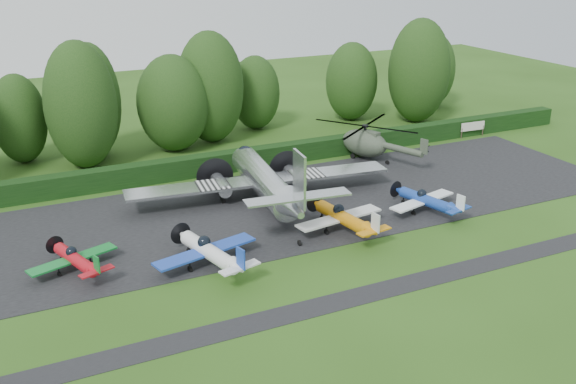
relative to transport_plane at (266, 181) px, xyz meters
name	(u,v)px	position (x,y,z in m)	size (l,w,h in m)	color
ground	(306,261)	(-1.71, -11.19, -2.15)	(160.00, 160.00, 0.00)	#284A14
apron	(253,212)	(-1.71, -1.19, -2.14)	(70.00, 18.00, 0.01)	black
taxiway_verge	(347,299)	(-1.71, -17.19, -2.14)	(70.00, 2.00, 0.00)	black
hedgerow	(212,173)	(-1.71, 9.81, -2.15)	(90.00, 1.60, 2.00)	black
transport_plane	(266,181)	(0.00, 0.00, 0.00)	(24.01, 18.41, 7.69)	silver
light_plane_red	(76,259)	(-17.03, -5.83, -1.12)	(6.38, 6.71, 2.45)	#B1101A
light_plane_white	(209,251)	(-8.33, -9.15, -0.88)	(7.88, 8.28, 3.03)	white
light_plane_orange	(343,218)	(3.26, -7.97, -0.91)	(7.71, 8.11, 2.96)	orange
light_plane_blue	(427,200)	(11.67, -7.56, -1.03)	(6.94, 7.30, 2.67)	#193C97
helicopter	(365,141)	(14.62, 7.28, -0.16)	(11.46, 13.42, 3.69)	#384333
sign_board	(473,127)	(30.52, 8.77, -0.91)	(3.26, 0.12, 1.83)	#3F3326
tree_0	(255,93)	(8.72, 23.29, 2.36)	(6.01, 6.01, 9.03)	black
tree_1	(419,71)	(28.71, 17.57, 4.38)	(7.73, 7.73, 13.07)	black
tree_4	(352,81)	(21.59, 22.07, 2.84)	(6.62, 6.62, 9.99)	black
tree_5	(210,88)	(2.00, 20.28, 4.18)	(7.57, 7.57, 12.68)	black
tree_6	(173,103)	(-2.77, 18.94, 3.15)	(7.81, 7.81, 10.61)	black
tree_7	(19,119)	(-18.32, 21.57, 2.52)	(5.53, 5.53, 9.36)	black
tree_8	(81,106)	(-12.63, 17.13, 4.32)	(7.15, 7.15, 12.95)	black
tree_9	(432,70)	(35.47, 23.65, 2.92)	(6.34, 6.34, 10.16)	black
tree_11	(91,101)	(-11.10, 20.53, 3.94)	(6.14, 6.14, 12.20)	black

